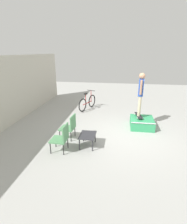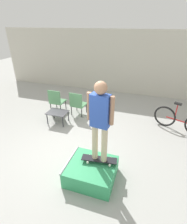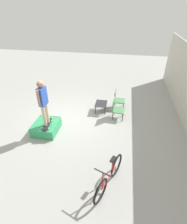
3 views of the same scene
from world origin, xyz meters
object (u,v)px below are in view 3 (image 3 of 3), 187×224
at_px(patio_chair_left, 118,99).
at_px(bicycle, 109,177).
at_px(person_skater, 43,100).
at_px(coffee_table, 101,104).
at_px(skate_ramp_box, 46,127).
at_px(skateboard_on_ramp, 47,124).
at_px(patio_chair_right, 117,108).

relative_size(patio_chair_left, bicycle, 0.57).
distance_m(person_skater, coffee_table, 3.08).
xyz_separation_m(patio_chair_left, bicycle, (4.54, 0.03, -0.12)).
relative_size(skate_ramp_box, person_skater, 0.60).
height_order(person_skater, coffee_table, person_skater).
height_order(patio_chair_left, bicycle, bicycle).
height_order(skate_ramp_box, person_skater, person_skater).
relative_size(skateboard_on_ramp, patio_chair_left, 0.88).
xyz_separation_m(person_skater, bicycle, (1.98, 2.68, -1.19)).
xyz_separation_m(person_skater, patio_chair_left, (-2.57, 2.65, -1.08)).
height_order(coffee_table, bicycle, bicycle).
bearing_deg(skateboard_on_ramp, patio_chair_left, 125.98).
bearing_deg(skate_ramp_box, skateboard_on_ramp, 45.02).
relative_size(person_skater, patio_chair_left, 1.94).
height_order(skateboard_on_ramp, patio_chair_left, patio_chair_left).
xyz_separation_m(skate_ramp_box, coffee_table, (-1.96, 2.02, 0.17)).
bearing_deg(coffee_table, bicycle, 11.05).
bearing_deg(person_skater, bicycle, 60.42).
xyz_separation_m(patio_chair_right, bicycle, (3.64, 0.03, -0.12)).
bearing_deg(skate_ramp_box, patio_chair_right, 118.42).
bearing_deg(person_skater, coffee_table, 145.12).
bearing_deg(skateboard_on_ramp, patio_chair_right, 113.94).
relative_size(skateboard_on_ramp, patio_chair_right, 0.88).
relative_size(skate_ramp_box, patio_chair_right, 1.17).
bearing_deg(coffee_table, skateboard_on_ramp, -41.76).
height_order(coffee_table, patio_chair_left, patio_chair_left).
xyz_separation_m(skate_ramp_box, patio_chair_left, (-2.42, 2.80, 0.31)).
relative_size(skateboard_on_ramp, person_skater, 0.45).
bearing_deg(bicycle, coffee_table, -147.98).
distance_m(coffee_table, patio_chair_left, 0.91).
height_order(person_skater, patio_chair_right, person_skater).
distance_m(skateboard_on_ramp, patio_chair_right, 3.13).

